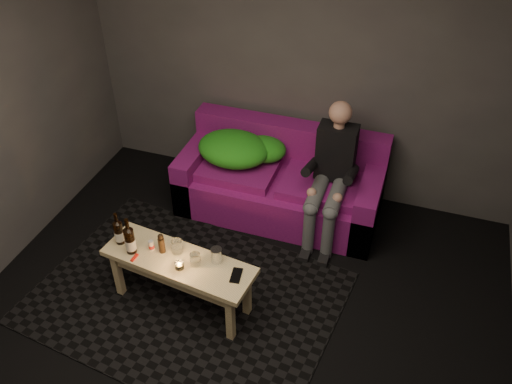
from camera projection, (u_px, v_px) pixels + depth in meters
floor at (213, 365)px, 3.78m from camera, size 4.50×4.50×0.00m
room at (230, 130)px, 3.12m from camera, size 4.50×4.50×4.50m
rug at (186, 297)px, 4.26m from camera, size 2.49×1.94×0.01m
sofa at (281, 184)px, 4.97m from camera, size 1.80×0.81×0.78m
green_blanket at (239, 148)px, 4.88m from camera, size 0.79×0.54×0.27m
person at (331, 172)px, 4.53m from camera, size 0.32×0.75×1.20m
coffee_table at (179, 268)px, 3.99m from camera, size 1.19×0.50×0.47m
beer_bottle_a at (119, 232)px, 4.02m from camera, size 0.07×0.07×0.28m
beer_bottle_b at (130, 240)px, 3.93m from camera, size 0.08×0.08×0.31m
salt_shaker at (151, 245)px, 3.99m from camera, size 0.04×0.04×0.08m
pepper_mill at (162, 245)px, 3.96m from camera, size 0.06×0.06×0.13m
tumbler_back at (177, 246)px, 3.97m from camera, size 0.10×0.10×0.10m
tealight at (179, 265)px, 3.85m from camera, size 0.07×0.07×0.05m
tumbler_front at (195, 259)px, 3.87m from camera, size 0.08×0.08×0.10m
steel_cup at (216, 255)px, 3.89m from camera, size 0.11×0.11×0.11m
smartphone at (236, 275)px, 3.81m from camera, size 0.09×0.15×0.01m
red_lighter at (134, 258)px, 3.94m from camera, size 0.03×0.08×0.01m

